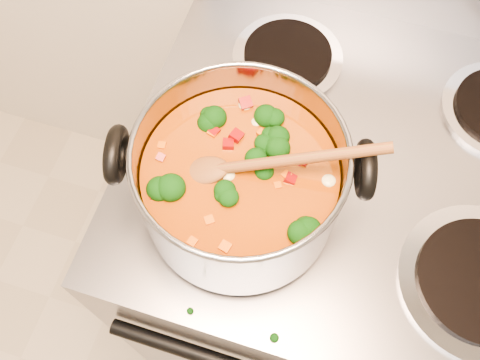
# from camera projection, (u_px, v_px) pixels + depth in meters

# --- Properties ---
(electric_range) EXTENTS (0.73, 0.66, 1.08)m
(electric_range) POSITION_uv_depth(u_px,v_px,m) (329.00, 252.00, 1.22)
(electric_range) COLOR gray
(electric_range) RESTS_ON ground
(stockpot) EXTENTS (0.33, 0.27, 0.16)m
(stockpot) POSITION_uv_depth(u_px,v_px,m) (240.00, 182.00, 0.70)
(stockpot) COLOR gray
(stockpot) RESTS_ON electric_range
(wooden_spoon) EXTENTS (0.25, 0.10, 0.09)m
(wooden_spoon) POSITION_uv_depth(u_px,v_px,m) (250.00, 165.00, 0.66)
(wooden_spoon) COLOR brown
(wooden_spoon) RESTS_ON stockpot
(cooktop_crumbs) EXTENTS (0.38, 0.25, 0.01)m
(cooktop_crumbs) POSITION_uv_depth(u_px,v_px,m) (254.00, 253.00, 0.74)
(cooktop_crumbs) COLOR black
(cooktop_crumbs) RESTS_ON electric_range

